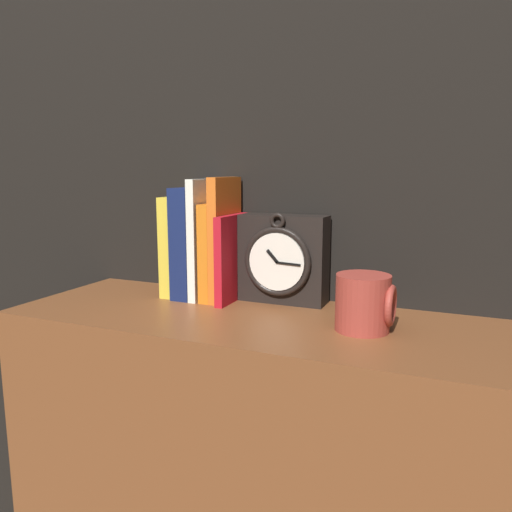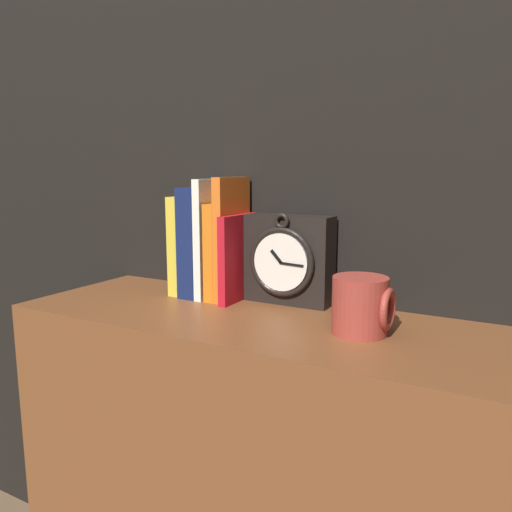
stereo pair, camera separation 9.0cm
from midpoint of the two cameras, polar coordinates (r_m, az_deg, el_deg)
The scene contains 9 objects.
wall_back at distance 1.08m, azimuth 1.69°, elevation 21.05°, with size 6.00×0.05×2.60m.
clock at distance 1.00m, azimuth 0.51°, elevation -0.37°, with size 0.18×0.07×0.19m.
book_slot0_yellow at distance 1.09m, azimuth -11.20°, elevation 1.14°, with size 0.03×0.11×0.21m.
book_slot1_navy at distance 1.07m, azimuth -9.72°, elevation 1.53°, with size 0.04×0.12×0.23m.
book_slot2_white at distance 1.05m, azimuth -8.33°, elevation 1.92°, with size 0.02×0.12×0.25m.
book_slot3_orange at distance 1.04m, azimuth -7.08°, elevation 0.52°, with size 0.02×0.12×0.20m.
book_slot4_orange at distance 1.03m, azimuth -6.06°, elevation 1.91°, with size 0.02×0.12×0.25m.
book_slot5_red at distance 1.02m, azimuth -5.25°, elevation -0.29°, with size 0.02×0.13×0.18m.
mug at distance 0.84m, azimuth 9.32°, elevation -5.39°, with size 0.10×0.09×0.10m.
Camera 1 is at (0.35, -0.81, 1.09)m, focal length 35.00 mm.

